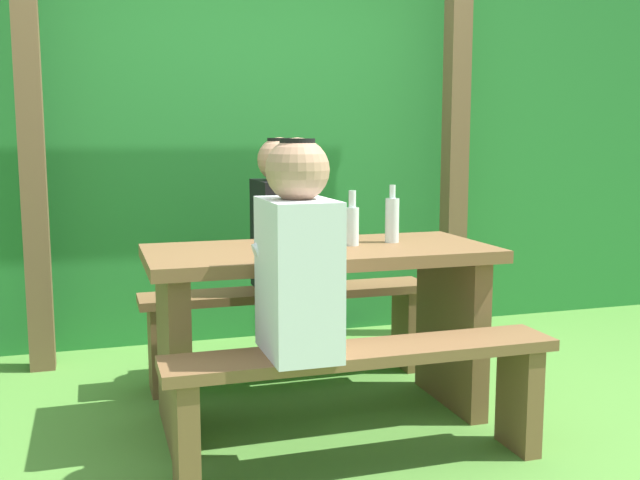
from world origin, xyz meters
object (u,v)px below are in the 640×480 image
object	(u,v)px
person_white_shirt	(298,256)
bottle_left	(392,219)
bottle_right	(352,223)
cell_phone	(280,246)
drinking_glass	(328,241)
bench_far	(288,315)
bench_near	(364,383)
person_black_coat	(280,220)
picnic_table	(320,303)
bottle_center	(295,227)

from	to	relation	value
person_white_shirt	bottle_left	world-z (taller)	person_white_shirt
bottle_right	cell_phone	bearing A→B (deg)	174.24
cell_phone	drinking_glass	bearing A→B (deg)	-7.21
bottle_left	drinking_glass	bearing A→B (deg)	-157.15
bottle_right	drinking_glass	bearing A→B (deg)	-143.42
bench_far	bottle_left	size ratio (longest dim) A/B	5.71
bench_near	bench_far	bearing A→B (deg)	90.00
person_black_coat	bottle_right	bearing A→B (deg)	-70.85
drinking_glass	cell_phone	size ratio (longest dim) A/B	0.57
bottle_right	picnic_table	bearing A→B (deg)	-176.22
bench_far	bottle_center	world-z (taller)	bottle_center
person_white_shirt	person_black_coat	distance (m)	1.05
bench_far	bottle_left	xyz separation A→B (m)	(0.34, -0.47, 0.50)
person_white_shirt	person_black_coat	xyz separation A→B (m)	(0.20, 1.03, 0.00)
person_white_shirt	bench_far	bearing A→B (deg)	77.06
bottle_left	bottle_right	size ratio (longest dim) A/B	1.07
person_black_coat	bottle_left	xyz separation A→B (m)	(0.37, -0.47, 0.04)
picnic_table	person_white_shirt	distance (m)	0.64
picnic_table	drinking_glass	xyz separation A→B (m)	(0.00, -0.09, 0.27)
person_black_coat	bottle_left	world-z (taller)	person_black_coat
drinking_glass	cell_phone	world-z (taller)	drinking_glass
person_black_coat	drinking_glass	size ratio (longest dim) A/B	9.02
picnic_table	person_white_shirt	world-z (taller)	person_white_shirt
person_white_shirt	cell_phone	bearing A→B (deg)	81.82
picnic_table	person_black_coat	size ratio (longest dim) A/B	1.95
bench_far	drinking_glass	bearing A→B (deg)	-89.81
bench_near	person_white_shirt	size ratio (longest dim) A/B	1.95
bottle_right	bench_far	bearing A→B (deg)	105.50
bottle_left	bottle_center	world-z (taller)	bottle_left
bench_far	person_black_coat	distance (m)	0.46
drinking_glass	bottle_left	xyz separation A→B (m)	(0.33, 0.14, 0.06)
cell_phone	bench_near	bearing A→B (deg)	-41.55
bottle_right	person_white_shirt	bearing A→B (deg)	-125.83
person_white_shirt	bottle_right	xyz separation A→B (m)	(0.38, 0.53, 0.04)
drinking_glass	bottle_center	distance (m)	0.14
bottle_right	bottle_center	xyz separation A→B (m)	(-0.26, -0.05, -0.00)
bench_far	bottle_right	xyz separation A→B (m)	(0.14, -0.51, 0.49)
bench_near	drinking_glass	distance (m)	0.61
cell_phone	bottle_right	bearing A→B (deg)	26.90
bench_near	cell_phone	bearing A→B (deg)	105.79
person_white_shirt	bottle_center	xyz separation A→B (m)	(0.12, 0.48, 0.03)
person_white_shirt	bottle_center	world-z (taller)	person_white_shirt
person_white_shirt	bottle_right	bearing A→B (deg)	54.17
bottle_center	person_white_shirt	bearing A→B (deg)	-104.15
bench_far	cell_phone	world-z (taller)	cell_phone
person_white_shirt	bench_near	bearing A→B (deg)	-0.80
person_black_coat	bottle_center	distance (m)	0.57
bench_near	bottle_left	xyz separation A→B (m)	(0.34, 0.57, 0.50)
picnic_table	cell_phone	bearing A→B (deg)	165.95
picnic_table	person_black_coat	xyz separation A→B (m)	(-0.03, 0.52, 0.29)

